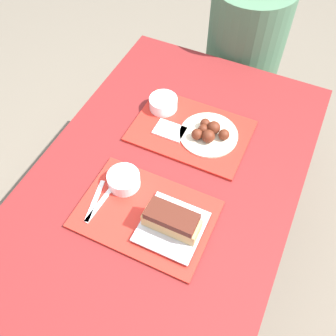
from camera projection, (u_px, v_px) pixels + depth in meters
name	position (u px, v px, depth m)	size (l,w,h in m)	color
ground_plane	(167.00, 252.00, 1.98)	(12.00, 12.00, 0.00)	#706656
picnic_table	(167.00, 187.00, 1.46)	(0.94, 1.42, 0.73)	maroon
picnic_bench_far	(235.00, 90.00, 2.17)	(0.89, 0.28, 0.43)	maroon
tray_near	(146.00, 214.00, 1.28)	(0.46, 0.32, 0.01)	red
tray_far	(191.00, 131.00, 1.50)	(0.46, 0.32, 0.01)	red
bowl_coleslaw_near	(124.00, 179.00, 1.32)	(0.12, 0.12, 0.05)	white
brisket_sandwich_plate	(172.00, 223.00, 1.21)	(0.20, 0.20, 0.10)	beige
plastic_fork_near	(95.00, 201.00, 1.30)	(0.05, 0.17, 0.00)	white
plastic_knife_near	(100.00, 203.00, 1.29)	(0.03, 0.17, 0.00)	white
condiment_packet	(160.00, 199.00, 1.30)	(0.04, 0.03, 0.01)	#A59E93
bowl_coleslaw_far	(163.00, 103.00, 1.54)	(0.12, 0.12, 0.05)	white
wings_plate_far	(209.00, 133.00, 1.46)	(0.23, 0.23, 0.06)	beige
napkin_far	(170.00, 130.00, 1.49)	(0.12, 0.08, 0.01)	white
person_seated_across	(247.00, 35.00, 1.87)	(0.39, 0.39, 0.74)	#477051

